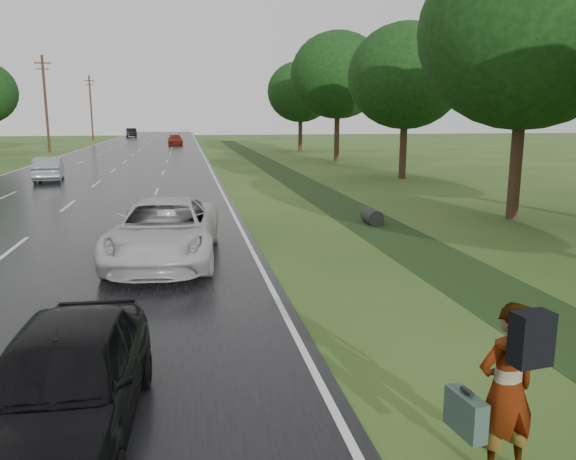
# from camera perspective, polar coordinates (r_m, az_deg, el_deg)

# --- Properties ---
(road) EXTENTS (14.00, 180.00, 0.04)m
(road) POSITION_cam_1_polar(r_m,az_deg,el_deg) (54.28, -15.73, 7.08)
(road) COLOR black
(road) RESTS_ON ground
(edge_stripe_east) EXTENTS (0.12, 180.00, 0.01)m
(edge_stripe_east) POSITION_cam_1_polar(r_m,az_deg,el_deg) (54.08, -8.54, 7.39)
(edge_stripe_east) COLOR silver
(edge_stripe_east) RESTS_ON road
(edge_stripe_west) EXTENTS (0.12, 180.00, 0.01)m
(edge_stripe_west) POSITION_cam_1_polar(r_m,az_deg,el_deg) (55.31, -22.75, 6.72)
(edge_stripe_west) COLOR silver
(edge_stripe_west) RESTS_ON road
(center_line) EXTENTS (0.12, 180.00, 0.01)m
(center_line) POSITION_cam_1_polar(r_m,az_deg,el_deg) (54.28, -15.73, 7.10)
(center_line) COLOR silver
(center_line) RESTS_ON road
(drainage_ditch) EXTENTS (2.20, 120.00, 0.56)m
(drainage_ditch) POSITION_cam_1_polar(r_m,az_deg,el_deg) (28.64, 2.90, 3.95)
(drainage_ditch) COLOR #203213
(drainage_ditch) RESTS_ON ground
(utility_pole_far) EXTENTS (1.60, 0.26, 10.00)m
(utility_pole_far) POSITION_cam_1_polar(r_m,az_deg,el_deg) (65.49, -23.40, 11.80)
(utility_pole_far) COLOR #392417
(utility_pole_far) RESTS_ON ground
(utility_pole_distant) EXTENTS (1.60, 0.26, 10.00)m
(utility_pole_distant) POSITION_cam_1_polar(r_m,az_deg,el_deg) (95.00, -19.38, 11.70)
(utility_pole_distant) COLOR #392417
(utility_pole_distant) RESTS_ON ground
(tree_east_b) EXTENTS (7.60, 7.60, 10.11)m
(tree_east_b) POSITION_cam_1_polar(r_m,az_deg,el_deg) (22.61, 23.06, 17.98)
(tree_east_b) COLOR #392417
(tree_east_b) RESTS_ON ground
(tree_east_c) EXTENTS (7.00, 7.00, 9.29)m
(tree_east_c) POSITION_cam_1_polar(r_m,az_deg,el_deg) (35.56, 11.90, 15.04)
(tree_east_c) COLOR #392417
(tree_east_c) RESTS_ON ground
(tree_east_d) EXTENTS (8.00, 8.00, 10.76)m
(tree_east_d) POSITION_cam_1_polar(r_m,az_deg,el_deg) (48.76, 5.08, 15.40)
(tree_east_d) COLOR #392417
(tree_east_d) RESTS_ON ground
(tree_east_f) EXTENTS (7.20, 7.20, 9.62)m
(tree_east_f) POSITION_cam_1_polar(r_m,az_deg,el_deg) (62.25, 1.28, 13.86)
(tree_east_f) COLOR #392417
(tree_east_f) RESTS_ON ground
(pedestrian) EXTENTS (0.93, 0.75, 1.93)m
(pedestrian) POSITION_cam_1_polar(r_m,az_deg,el_deg) (6.49, 21.24, -14.74)
(pedestrian) COLOR #A5998C
(pedestrian) RESTS_ON ground
(white_pickup) EXTENTS (3.15, 5.95, 1.59)m
(white_pickup) POSITION_cam_1_polar(r_m,az_deg,el_deg) (15.05, -12.44, -0.07)
(white_pickup) COLOR #BCBCBC
(white_pickup) RESTS_ON road
(dark_sedan) EXTENTS (1.88, 4.29, 1.44)m
(dark_sedan) POSITION_cam_1_polar(r_m,az_deg,el_deg) (7.23, -21.73, -14.09)
(dark_sedan) COLOR black
(dark_sedan) RESTS_ON road
(silver_sedan) EXTENTS (2.05, 4.42, 1.40)m
(silver_sedan) POSITION_cam_1_polar(r_m,az_deg,el_deg) (36.10, -23.15, 5.73)
(silver_sedan) COLOR gray
(silver_sedan) RESTS_ON road
(far_car_red) EXTENTS (2.09, 4.75, 1.36)m
(far_car_red) POSITION_cam_1_polar(r_m,az_deg,el_deg) (76.62, -11.38, 8.96)
(far_car_red) COLOR #67140B
(far_car_red) RESTS_ON road
(far_car_dark) EXTENTS (2.46, 5.18, 1.64)m
(far_car_dark) POSITION_cam_1_polar(r_m,az_deg,el_deg) (107.64, -15.65, 9.50)
(far_car_dark) COLOR black
(far_car_dark) RESTS_ON road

